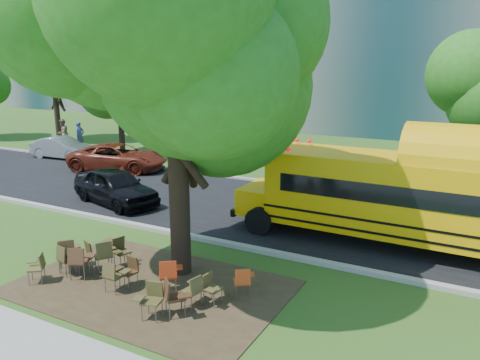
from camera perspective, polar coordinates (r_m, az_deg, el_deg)
The scene contains 33 objects.
ground at distance 13.76m, azimuth -12.84°, elevation -10.95°, with size 160.00×160.00×0.00m, color #314C17.
dirt_patch at distance 12.82m, azimuth -10.86°, elevation -12.69°, with size 7.00×4.50×0.03m, color #382819.
asphalt_road at distance 19.20m, azimuth 0.88°, elevation -3.33°, with size 80.00×8.00×0.04m, color black.
kerb_near at distance 15.92m, azimuth -5.77°, elevation -6.90°, with size 80.00×0.25×0.14m, color gray.
kerb_far at distance 22.77m, azimuth 5.61°, elevation -0.51°, with size 80.00×0.25×0.14m, color gray.
building_main at distance 48.48m, azimuth 8.70°, elevation 19.98°, with size 38.00×16.00×22.00m, color slate.
building_left at distance 67.84m, azimuth -15.82°, elevation 16.99°, with size 26.00×14.00×20.00m, color slate.
bg_tree_0 at distance 30.24m, azimuth -14.58°, elevation 11.29°, with size 5.20×5.20×7.18m.
bg_tree_1 at distance 37.37m, azimuth -21.85°, elevation 12.42°, with size 6.00×6.00×8.40m.
bg_tree_2 at distance 28.67m, azimuth 0.25°, elevation 10.89°, with size 4.80×4.80×6.62m.
main_tree at distance 12.28m, azimuth -7.93°, elevation 13.66°, with size 7.20×7.20×9.29m.
school_bus at distance 15.42m, azimuth 22.78°, elevation -2.33°, with size 11.94×2.87×2.91m.
chair_0 at distance 13.87m, azimuth -20.42°, elevation -8.82°, with size 0.65×0.52×0.89m.
chair_1 at distance 14.26m, azimuth -20.26°, elevation -8.49°, with size 0.52×0.45×0.78m.
chair_2 at distance 13.49m, azimuth -19.01°, elevation -9.14°, with size 0.65×0.77×0.96m.
chair_3 at distance 12.77m, azimuth -13.41°, elevation -10.46°, with size 0.58×0.49×0.83m.
chair_4 at distance 12.51m, azimuth -15.16°, elevation -10.97°, with size 0.57×0.52×0.88m.
chair_5 at distance 11.18m, azimuth -10.75°, elevation -13.80°, with size 0.60×0.63×0.88m.
chair_6 at distance 11.48m, azimuth -5.71°, elevation -13.00°, with size 0.49×0.62×0.84m.
chair_7 at distance 11.14m, azimuth -8.19°, elevation -13.64°, with size 0.80×0.63×0.93m.
chair_8 at distance 14.17m, azimuth -20.27°, elevation -8.14°, with size 0.65×0.83×0.96m.
chair_9 at distance 13.94m, azimuth -18.52°, elevation -8.50°, with size 0.73×0.58×0.91m.
chair_10 at distance 14.03m, azimuth -14.40°, elevation -8.16°, with size 0.52×0.67×0.87m.
chair_11 at distance 12.19m, azimuth -8.64°, elevation -11.10°, with size 0.63×0.80×0.94m.
chair_12 at distance 11.60m, azimuth -3.62°, elevation -12.77°, with size 0.47×0.57×0.80m.
chair_13 at distance 11.87m, azimuth 0.38°, elevation -12.01°, with size 0.56×0.70×0.83m.
chair_14 at distance 13.74m, azimuth -16.20°, elevation -8.53°, with size 0.64×0.81×0.95m.
chair_15 at distance 13.74m, azimuth -23.42°, elevation -9.50°, with size 0.70×0.56×0.83m.
black_car at distance 20.21m, azimuth -14.96°, elevation -0.76°, with size 1.79×4.45×1.52m, color black.
bg_car_silver at distance 31.18m, azimuth -20.85°, elevation 3.68°, with size 1.43×4.11×1.35m, color gray.
bg_car_red at distance 26.63m, azimuth -14.62°, elevation 2.69°, with size 2.47×5.36×1.49m, color #5A1B0F.
pedestrian_a at distance 34.01m, azimuth -18.94°, elevation 5.12°, with size 0.71×0.46×1.94m, color navy.
pedestrian_b at distance 35.64m, azimuth -20.80°, elevation 5.37°, with size 0.96×0.75×1.98m, color #7A5F49.
Camera 1 is at (8.38, -9.32, 5.69)m, focal length 35.00 mm.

